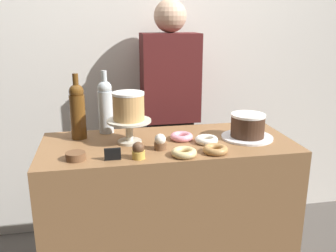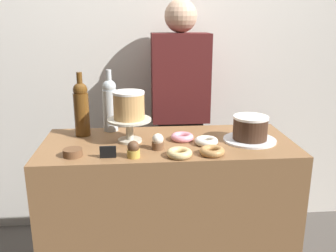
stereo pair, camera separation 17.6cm
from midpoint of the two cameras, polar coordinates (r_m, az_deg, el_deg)
back_wall at (r=2.53m, az=-5.73°, el=12.12°), size 6.00×0.05×2.60m
display_counter at (r=1.98m, az=-2.64°, el=-15.05°), size 1.22×0.53×0.91m
cake_stand_pedestal at (r=1.76m, az=-8.91°, el=-0.23°), size 0.21×0.21×0.11m
white_layer_cake at (r=1.74m, az=-9.06°, el=3.04°), size 0.15×0.15×0.13m
silver_serving_platter at (r=1.86m, az=9.58°, el=-1.77°), size 0.26×0.26×0.01m
chocolate_round_cake at (r=1.84m, az=9.67°, el=0.09°), size 0.17×0.17×0.11m
wine_bottle_clear at (r=1.94m, az=-12.29°, el=3.09°), size 0.08×0.08×0.33m
wine_bottle_amber at (r=1.87m, az=-16.55°, el=2.34°), size 0.08×0.08×0.33m
cupcake_chocolate at (r=1.57m, az=-7.84°, el=-3.91°), size 0.06×0.06×0.07m
cupcake_vanilla at (r=1.67m, az=-4.24°, el=-2.58°), size 0.06×0.06×0.07m
donut_sugar at (r=1.76m, az=3.19°, el=-2.21°), size 0.11×0.11×0.03m
donut_glazed at (r=1.59m, az=-0.64°, el=-4.22°), size 0.11×0.11×0.03m
donut_maple at (r=1.63m, az=4.35°, el=-3.73°), size 0.11×0.11×0.03m
donut_pink at (r=1.81m, az=-0.66°, el=-1.71°), size 0.11×0.11×0.03m
cookie_stack at (r=1.63m, az=-17.25°, el=-4.56°), size 0.08×0.08×0.03m
price_sign_chalkboard at (r=1.58m, az=-11.81°, el=-4.37°), size 0.07×0.01×0.05m
barista_figure at (r=2.40m, az=-1.80°, el=0.75°), size 0.36×0.22×1.60m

